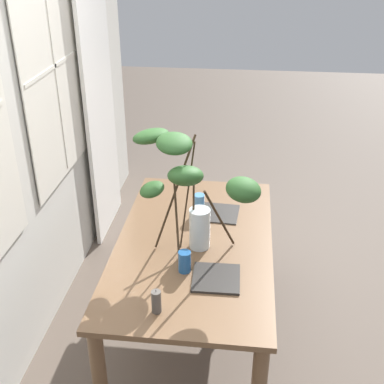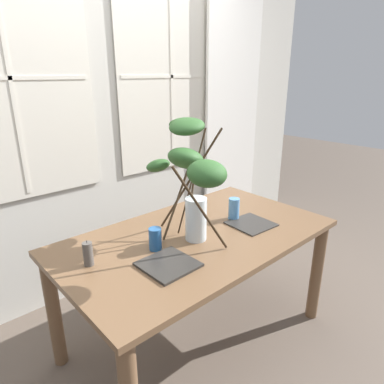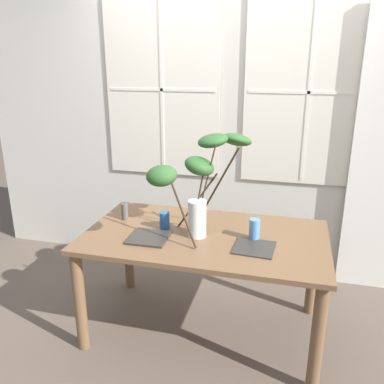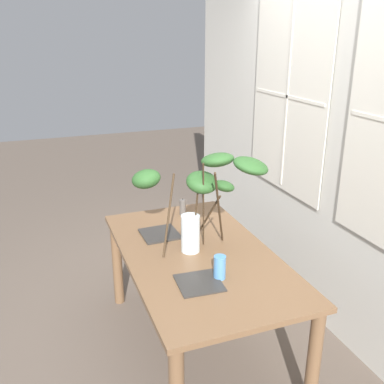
# 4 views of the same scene
# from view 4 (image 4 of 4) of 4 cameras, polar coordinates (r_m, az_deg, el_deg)

# --- Properties ---
(ground) EXTENTS (14.00, 14.00, 0.00)m
(ground) POSITION_cam_4_polar(r_m,az_deg,el_deg) (3.22, 0.73, -19.67)
(ground) COLOR brown
(back_wall_with_windows) EXTENTS (4.66, 0.14, 3.00)m
(back_wall_with_windows) POSITION_cam_4_polar(r_m,az_deg,el_deg) (3.06, 19.53, 8.54)
(back_wall_with_windows) COLOR beige
(back_wall_with_windows) RESTS_ON ground
(dining_table) EXTENTS (1.60, 0.91, 0.74)m
(dining_table) POSITION_cam_4_polar(r_m,az_deg,el_deg) (2.85, 0.79, -9.96)
(dining_table) COLOR brown
(dining_table) RESTS_ON ground
(vase_with_branches) EXTENTS (0.63, 0.82, 0.68)m
(vase_with_branches) POSITION_cam_4_polar(r_m,az_deg,el_deg) (2.67, 1.16, 0.49)
(vase_with_branches) COLOR silver
(vase_with_branches) RESTS_ON dining_table
(drinking_glass_blue_left) EXTENTS (0.07, 0.07, 0.12)m
(drinking_glass_blue_left) POSITION_cam_4_polar(r_m,az_deg,el_deg) (3.02, -0.80, -4.48)
(drinking_glass_blue_left) COLOR #235693
(drinking_glass_blue_left) RESTS_ON dining_table
(drinking_glass_blue_right) EXTENTS (0.07, 0.07, 0.14)m
(drinking_glass_blue_right) POSITION_cam_4_polar(r_m,az_deg,el_deg) (2.51, 3.64, -9.80)
(drinking_glass_blue_right) COLOR #4C84BC
(drinking_glass_blue_right) RESTS_ON dining_table
(plate_square_left) EXTENTS (0.25, 0.25, 0.01)m
(plate_square_left) POSITION_cam_4_polar(r_m,az_deg,el_deg) (3.04, -4.23, -5.49)
(plate_square_left) COLOR #2D2B28
(plate_square_left) RESTS_ON dining_table
(plate_square_right) EXTENTS (0.26, 0.26, 0.01)m
(plate_square_right) POSITION_cam_4_polar(r_m,az_deg,el_deg) (2.48, 0.95, -11.81)
(plate_square_right) COLOR #2D2B28
(plate_square_right) RESTS_ON dining_table
(pillar_candle) EXTENTS (0.05, 0.05, 0.13)m
(pillar_candle) POSITION_cam_4_polar(r_m,az_deg,el_deg) (3.34, -1.24, -2.01)
(pillar_candle) COLOR #514C47
(pillar_candle) RESTS_ON dining_table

